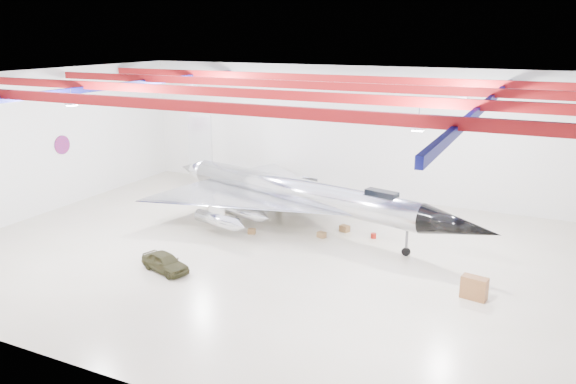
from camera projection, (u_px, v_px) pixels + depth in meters
The scene contains 15 objects.
floor at pixel (275, 252), 35.99m from camera, with size 40.00×40.00×0.00m, color #B8AE92.
wall_back at pixel (354, 132), 47.51m from camera, with size 40.00×40.00×0.00m, color silver.
wall_left at pixel (40, 143), 42.78m from camera, with size 30.00×30.00×0.00m, color silver.
ceiling at pixel (273, 78), 32.99m from camera, with size 40.00×40.00×0.00m, color #0A0F38.
ceiling_structure at pixel (273, 90), 33.17m from camera, with size 39.50×29.50×1.08m.
wall_roundel at pixel (62, 145), 44.62m from camera, with size 1.50×1.50×0.10m, color #B21414.
jet_aircraft at pixel (298, 195), 40.06m from camera, with size 26.58×18.47×7.34m.
jeep at pixel (165, 262), 33.01m from camera, with size 1.35×3.37×1.15m, color #313018.
desk at pixel (474, 288), 29.58m from camera, with size 1.34×0.67×1.23m, color brown.
crate_ply at pixel (252, 231), 39.32m from camera, with size 0.51×0.41×0.36m, color olive.
toolbox_red at pixel (276, 201), 46.36m from camera, with size 0.52×0.41×0.36m, color #A21910.
parts_bin at pixel (345, 228), 39.76m from camera, with size 0.64×0.51×0.45m, color olive.
crate_small at pixel (212, 208), 44.66m from camera, with size 0.43×0.35×0.30m, color #59595B.
tool_chest at pixel (373, 236), 38.46m from camera, with size 0.39×0.39×0.35m, color #A21910.
oil_barrel at pixel (322, 235), 38.61m from camera, with size 0.55×0.44×0.38m, color olive.
Camera 1 is at (15.24, -29.92, 13.55)m, focal length 35.00 mm.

